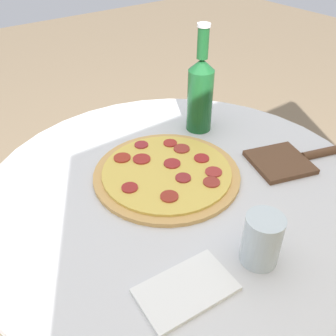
{
  "coord_description": "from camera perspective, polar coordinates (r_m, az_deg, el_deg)",
  "views": [
    {
      "loc": [
        0.4,
        0.5,
        1.2
      ],
      "look_at": [
        -0.0,
        -0.05,
        0.7
      ],
      "focal_mm": 40.0,
      "sensor_mm": 36.0,
      "label": 1
    }
  ],
  "objects": [
    {
      "name": "napkin",
      "position": [
        0.64,
        2.75,
        -18.01
      ],
      "size": [
        0.16,
        0.11,
        0.01
      ],
      "color": "white",
      "rests_on": "table"
    },
    {
      "name": "pizza_paddle",
      "position": [
        0.94,
        18.25,
        1.24
      ],
      "size": [
        0.27,
        0.16,
        0.02
      ],
      "rotation": [
        0.0,
        0.0,
        2.83
      ],
      "color": "brown",
      "rests_on": "table"
    },
    {
      "name": "pizza",
      "position": [
        0.85,
        0.01,
        -0.63
      ],
      "size": [
        0.33,
        0.33,
        0.02
      ],
      "color": "tan",
      "rests_on": "table"
    },
    {
      "name": "drinking_glass",
      "position": [
        0.66,
        14.1,
        -10.53
      ],
      "size": [
        0.07,
        0.07,
        0.1
      ],
      "color": "silver",
      "rests_on": "table"
    },
    {
      "name": "beer_bottle",
      "position": [
        0.99,
        4.95,
        11.5
      ],
      "size": [
        0.07,
        0.07,
        0.28
      ],
      "color": "#195628",
      "rests_on": "table"
    },
    {
      "name": "table",
      "position": [
        0.95,
        1.53,
        -11.0
      ],
      "size": [
        0.87,
        0.87,
        0.68
      ],
      "color": "silver",
      "rests_on": "ground_plane"
    }
  ]
}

